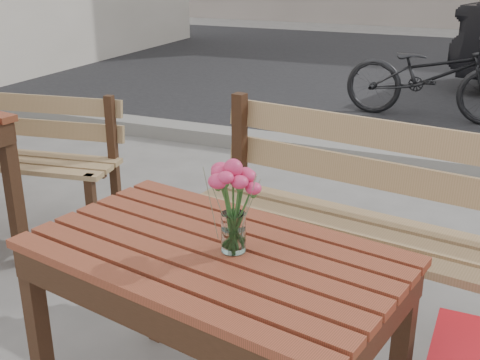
# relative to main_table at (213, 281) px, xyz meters

# --- Properties ---
(street) EXTENTS (30.00, 8.12, 0.12)m
(street) POSITION_rel_main_table_xyz_m (0.14, 5.11, -0.56)
(street) COLOR black
(street) RESTS_ON ground
(main_table) EXTENTS (1.25, 0.88, 0.70)m
(main_table) POSITION_rel_main_table_xyz_m (0.00, 0.00, 0.00)
(main_table) COLOR brown
(main_table) RESTS_ON ground
(main_bench) EXTENTS (1.61, 0.71, 0.97)m
(main_bench) POSITION_rel_main_table_xyz_m (0.34, 0.83, -0.00)
(main_bench) COLOR #9C7E50
(main_bench) RESTS_ON ground
(main_vase) EXTENTS (0.16, 0.16, 0.29)m
(main_vase) POSITION_rel_main_table_xyz_m (0.07, 0.01, 0.30)
(main_vase) COLOR white
(main_vase) RESTS_ON main_table
(second_bench) EXTENTS (1.36, 0.59, 0.82)m
(second_bench) POSITION_rel_main_table_xyz_m (-1.85, 1.12, -0.09)
(second_bench) COLOR #9C7E50
(second_bench) RESTS_ON ground
(bicycle) EXTENTS (1.66, 0.64, 0.86)m
(bicycle) POSITION_rel_main_table_xyz_m (0.12, 4.61, -0.16)
(bicycle) COLOR black
(bicycle) RESTS_ON ground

